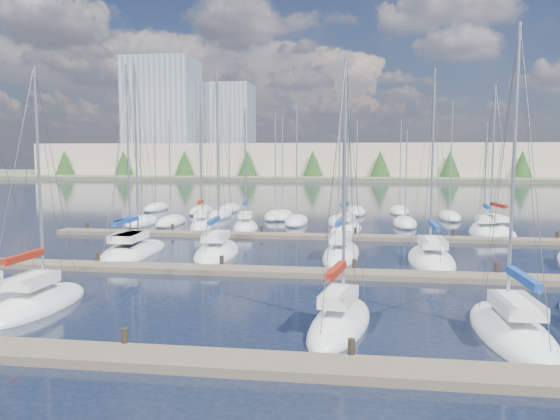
# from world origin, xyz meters

# --- Properties ---
(ground) EXTENTS (400.00, 400.00, 0.00)m
(ground) POSITION_xyz_m (0.00, 60.00, 0.00)
(ground) COLOR #182031
(ground) RESTS_ON ground
(dock_near) EXTENTS (44.00, 1.93, 1.10)m
(dock_near) POSITION_xyz_m (0.00, 2.01, 0.15)
(dock_near) COLOR #6B5E4C
(dock_near) RESTS_ON ground
(dock_mid) EXTENTS (44.00, 1.93, 1.10)m
(dock_mid) POSITION_xyz_m (0.00, 16.01, 0.15)
(dock_mid) COLOR #6B5E4C
(dock_mid) RESTS_ON ground
(dock_far) EXTENTS (44.00, 1.93, 1.10)m
(dock_far) POSITION_xyz_m (0.00, 30.01, 0.15)
(dock_far) COLOR #6B5E4C
(dock_far) RESTS_ON ground
(sailboat_c) EXTENTS (2.72, 6.89, 11.69)m
(sailboat_c) POSITION_xyz_m (-10.32, 7.61, 0.18)
(sailboat_c) COLOR white
(sailboat_c) RESTS_ON ground
(sailboat_d) EXTENTS (3.33, 7.13, 11.54)m
(sailboat_d) POSITION_xyz_m (3.50, 6.72, 0.19)
(sailboat_d) COLOR white
(sailboat_d) RESTS_ON ground
(sailboat_p) EXTENTS (3.74, 7.81, 12.86)m
(sailboat_p) POSITION_xyz_m (3.15, 34.63, 0.19)
(sailboat_p) COLOR white
(sailboat_p) RESTS_ON ground
(sailboat_q) EXTENTS (3.05, 7.21, 10.49)m
(sailboat_q) POSITION_xyz_m (15.23, 34.67, 0.18)
(sailboat_q) COLOR white
(sailboat_q) RESTS_ON ground
(sailboat_n) EXTENTS (3.14, 7.04, 12.54)m
(sailboat_n) POSITION_xyz_m (-10.62, 35.28, 0.20)
(sailboat_n) COLOR white
(sailboat_n) RESTS_ON ground
(sailboat_r) EXTENTS (3.64, 8.75, 13.88)m
(sailboat_r) POSITION_xyz_m (16.27, 35.92, 0.19)
(sailboat_r) COLOR white
(sailboat_r) RESTS_ON ground
(sailboat_o) EXTENTS (3.08, 6.45, 11.98)m
(sailboat_o) POSITION_xyz_m (-6.25, 34.82, 0.20)
(sailboat_o) COLOR white
(sailboat_o) RESTS_ON ground
(sailboat_e) EXTENTS (2.85, 8.01, 12.69)m
(sailboat_e) POSITION_xyz_m (10.10, 6.52, 0.18)
(sailboat_e) COLOR white
(sailboat_e) RESTS_ON ground
(sailboat_h) EXTENTS (4.18, 8.62, 13.87)m
(sailboat_h) POSITION_xyz_m (-11.59, 20.51, 0.18)
(sailboat_h) COLOR white
(sailboat_h) RESTS_ON ground
(sailboat_j) EXTENTS (3.39, 8.26, 13.59)m
(sailboat_j) POSITION_xyz_m (-5.56, 21.70, 0.18)
(sailboat_j) COLOR white
(sailboat_j) RESTS_ON ground
(sailboat_l) EXTENTS (2.91, 8.80, 13.25)m
(sailboat_l) POSITION_xyz_m (8.96, 21.18, 0.17)
(sailboat_l) COLOR white
(sailboat_l) RESTS_ON ground
(sailboat_i) EXTENTS (3.04, 8.77, 14.07)m
(sailboat_i) POSITION_xyz_m (-11.24, 20.72, 0.19)
(sailboat_i) COLOR white
(sailboat_i) RESTS_ON ground
(sailboat_k) EXTENTS (2.99, 8.87, 13.27)m
(sailboat_k) POSITION_xyz_m (3.08, 22.28, 0.19)
(sailboat_k) COLOR white
(sailboat_k) RESTS_ON ground
(distant_boats) EXTENTS (36.93, 20.75, 13.30)m
(distant_boats) POSITION_xyz_m (-4.34, 43.76, 0.29)
(distant_boats) COLOR #9EA0A5
(distant_boats) RESTS_ON ground
(shoreline) EXTENTS (400.00, 60.00, 38.00)m
(shoreline) POSITION_xyz_m (-13.29, 149.77, 7.44)
(shoreline) COLOR #666B51
(shoreline) RESTS_ON ground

